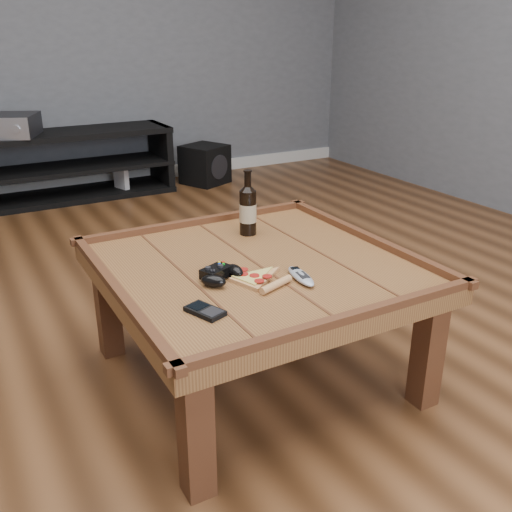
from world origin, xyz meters
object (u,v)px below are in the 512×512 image
av_receiver (4,125)px  coffee_table (256,279)px  game_controller (221,274)px  beer_bottle (248,209)px  media_console (76,165)px  game_console (122,182)px  remote_control (301,276)px  pizza_slice (258,279)px  subwoofer (205,164)px  smartphone (205,311)px

av_receiver → coffee_table: bearing=-56.5°
game_controller → av_receiver: (-0.29, 2.81, 0.10)m
beer_bottle → game_controller: size_ratio=1.58×
media_console → game_console: bearing=-11.0°
media_console → game_controller: 2.83m
game_controller → remote_control: (0.23, -0.12, -0.01)m
coffee_table → game_console: size_ratio=5.07×
coffee_table → media_console: media_console is taller
pizza_slice → subwoofer: size_ratio=0.66×
coffee_table → game_controller: game_controller is taller
game_controller → subwoofer: 2.99m
pizza_slice → av_receiver: (-0.38, 2.88, 0.12)m
game_controller → remote_control: size_ratio=0.95×
coffee_table → smartphone: size_ratio=7.95×
media_console → beer_bottle: (0.12, -2.47, 0.31)m
pizza_slice → smartphone: pizza_slice is taller
coffee_table → av_receiver: 2.79m
media_console → av_receiver: size_ratio=2.64×
av_receiver → subwoofer: av_receiver is taller
media_console → smartphone: size_ratio=10.81×
beer_bottle → subwoofer: beer_bottle is taller
coffee_table → game_console: coffee_table is taller
smartphone → remote_control: remote_control is taller
beer_bottle → pizza_slice: 0.46m
pizza_slice → subwoofer: pizza_slice is taller
coffee_table → av_receiver: av_receiver is taller
media_console → game_console: media_console is taller
coffee_table → game_console: (0.31, 2.69, -0.30)m
coffee_table → beer_bottle: bearing=66.7°
smartphone → game_console: bearing=57.8°
game_console → media_console: bearing=150.6°
beer_bottle → remote_control: (-0.06, -0.47, -0.09)m
game_controller → av_receiver: av_receiver is taller
remote_control → smartphone: bearing=-162.2°
media_console → remote_control: bearing=-88.8°
coffee_table → beer_bottle: (0.12, 0.28, 0.16)m
pizza_slice → game_console: size_ratio=1.35×
media_console → av_receiver: bearing=-179.4°
beer_bottle → game_console: 2.46m
smartphone → remote_control: 0.37m
remote_control → av_receiver: av_receiver is taller
game_controller → smartphone: bearing=-149.5°
pizza_slice → remote_control: size_ratio=1.62×
remote_control → game_console: size_ratio=0.83×
smartphone → subwoofer: bearing=45.4°
media_console → game_console: 0.36m
game_controller → pizza_slice: game_controller is taller
coffee_table → media_console: size_ratio=0.74×
media_console → subwoofer: bearing=-5.1°
subwoofer → game_console: 0.70m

